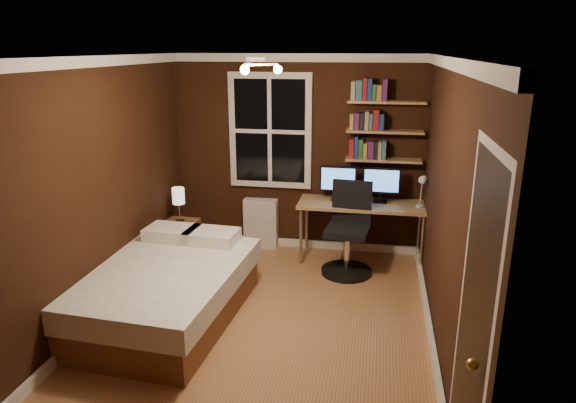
% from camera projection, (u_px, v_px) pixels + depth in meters
% --- Properties ---
extents(floor, '(4.20, 4.20, 0.00)m').
position_uv_depth(floor, '(263.00, 325.00, 4.95)').
color(floor, brown).
rests_on(floor, ground).
extents(wall_back, '(3.20, 0.04, 2.50)m').
position_uv_depth(wall_back, '(298.00, 155.00, 6.57)').
color(wall_back, black).
rests_on(wall_back, ground).
extents(wall_left, '(0.04, 4.20, 2.50)m').
position_uv_depth(wall_left, '(96.00, 193.00, 4.86)').
color(wall_left, black).
rests_on(wall_left, ground).
extents(wall_right, '(0.04, 4.20, 2.50)m').
position_uv_depth(wall_right, '(446.00, 211.00, 4.32)').
color(wall_right, black).
rests_on(wall_right, ground).
extents(ceiling, '(3.20, 4.20, 0.02)m').
position_uv_depth(ceiling, '(258.00, 56.00, 4.23)').
color(ceiling, white).
rests_on(ceiling, wall_back).
extents(window, '(1.06, 0.06, 1.46)m').
position_uv_depth(window, '(270.00, 131.00, 6.51)').
color(window, silver).
rests_on(window, wall_back).
extents(door, '(0.03, 0.82, 2.05)m').
position_uv_depth(door, '(472.00, 331.00, 2.93)').
color(door, black).
rests_on(door, ground).
extents(door_knob, '(0.06, 0.06, 0.06)m').
position_uv_depth(door_knob, '(472.00, 364.00, 2.66)').
color(door_knob, gold).
rests_on(door_knob, door).
extents(ceiling_fixture, '(0.44, 0.44, 0.18)m').
position_uv_depth(ceiling_fixture, '(256.00, 69.00, 4.16)').
color(ceiling_fixture, beige).
rests_on(ceiling_fixture, ceiling).
extents(bookshelf_lower, '(0.92, 0.22, 0.03)m').
position_uv_depth(bookshelf_lower, '(383.00, 160.00, 6.27)').
color(bookshelf_lower, '#9D724C').
rests_on(bookshelf_lower, wall_back).
extents(books_row_lower, '(0.48, 0.16, 0.23)m').
position_uv_depth(books_row_lower, '(384.00, 149.00, 6.23)').
color(books_row_lower, maroon).
rests_on(books_row_lower, bookshelf_lower).
extents(bookshelf_middle, '(0.92, 0.22, 0.03)m').
position_uv_depth(bookshelf_middle, '(385.00, 131.00, 6.17)').
color(bookshelf_middle, '#9D724C').
rests_on(bookshelf_middle, wall_back).
extents(books_row_middle, '(0.42, 0.16, 0.23)m').
position_uv_depth(books_row_middle, '(385.00, 121.00, 6.13)').
color(books_row_middle, navy).
rests_on(books_row_middle, bookshelf_middle).
extents(bookshelf_upper, '(0.92, 0.22, 0.03)m').
position_uv_depth(bookshelf_upper, '(386.00, 102.00, 6.07)').
color(bookshelf_upper, '#9D724C').
rests_on(bookshelf_upper, wall_back).
extents(books_row_upper, '(0.42, 0.16, 0.23)m').
position_uv_depth(books_row_upper, '(387.00, 91.00, 6.03)').
color(books_row_upper, '#265833').
rests_on(books_row_upper, bookshelf_upper).
extents(bed, '(1.56, 2.08, 0.67)m').
position_uv_depth(bed, '(163.00, 290.00, 5.03)').
color(bed, brown).
rests_on(bed, ground).
extents(nightstand, '(0.41, 0.41, 0.49)m').
position_uv_depth(nightstand, '(181.00, 240.00, 6.44)').
color(nightstand, brown).
rests_on(nightstand, ground).
extents(bedside_lamp, '(0.15, 0.15, 0.44)m').
position_uv_depth(bedside_lamp, '(179.00, 205.00, 6.31)').
color(bedside_lamp, white).
rests_on(bedside_lamp, nightstand).
extents(radiator, '(0.44, 0.15, 0.66)m').
position_uv_depth(radiator, '(261.00, 223.00, 6.80)').
color(radiator, silver).
rests_on(radiator, ground).
extents(desk, '(1.56, 0.59, 0.74)m').
position_uv_depth(desk, '(362.00, 208.00, 6.29)').
color(desk, '#9D724C').
rests_on(desk, ground).
extents(monitor_left, '(0.46, 0.12, 0.43)m').
position_uv_depth(monitor_left, '(338.00, 183.00, 6.34)').
color(monitor_left, black).
rests_on(monitor_left, desk).
extents(monitor_right, '(0.46, 0.12, 0.43)m').
position_uv_depth(monitor_right, '(381.00, 185.00, 6.25)').
color(monitor_right, black).
rests_on(monitor_right, desk).
extents(desk_lamp, '(0.14, 0.32, 0.44)m').
position_uv_depth(desk_lamp, '(422.00, 191.00, 5.99)').
color(desk_lamp, silver).
rests_on(desk_lamp, desk).
extents(office_chair, '(0.60, 0.60, 1.08)m').
position_uv_depth(office_chair, '(348.00, 238.00, 6.02)').
color(office_chair, black).
rests_on(office_chair, ground).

